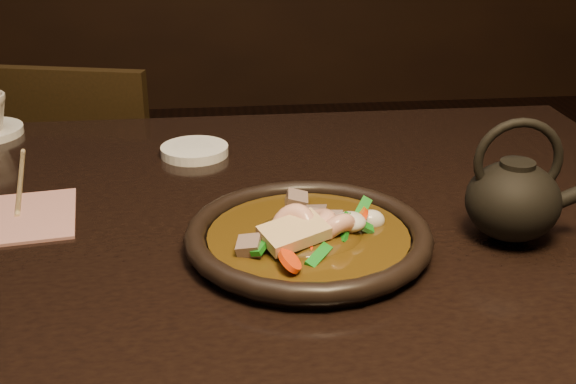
{
  "coord_description": "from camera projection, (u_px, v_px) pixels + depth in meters",
  "views": [
    {
      "loc": [
        0.17,
        -0.79,
        1.14
      ],
      "look_at": [
        0.26,
        -0.01,
        0.8
      ],
      "focal_mm": 45.0,
      "sensor_mm": 36.0,
      "label": 1
    }
  ],
  "objects": [
    {
      "name": "chair",
      "position": [
        93.0,
        222.0,
        1.59
      ],
      "size": [
        0.47,
        0.47,
        0.82
      ],
      "rotation": [
        0.0,
        0.0,
        2.9
      ],
      "color": "black",
      "rests_on": "floor"
    },
    {
      "name": "napkin",
      "position": [
        14.0,
        218.0,
        0.89
      ],
      "size": [
        0.17,
        0.17,
        0.0
      ],
      "primitive_type": "cube",
      "rotation": [
        0.0,
        0.0,
        0.15
      ],
      "color": "#B2746D",
      "rests_on": "table"
    },
    {
      "name": "plate",
      "position": [
        308.0,
        237.0,
        0.82
      ],
      "size": [
        0.28,
        0.28,
        0.03
      ],
      "color": "black",
      "rests_on": "table"
    },
    {
      "name": "teapot",
      "position": [
        514.0,
        197.0,
        0.82
      ],
      "size": [
        0.13,
        0.11,
        0.15
      ],
      "rotation": [
        0.0,
        0.0,
        -0.11
      ],
      "color": "black",
      "rests_on": "table"
    },
    {
      "name": "chopsticks",
      "position": [
        20.0,
        180.0,
        1.0
      ],
      "size": [
        0.05,
        0.24,
        0.01
      ],
      "rotation": [
        0.0,
        0.0,
        0.19
      ],
      "color": "tan",
      "rests_on": "table"
    },
    {
      "name": "table",
      "position": [
        78.0,
        290.0,
        0.89
      ],
      "size": [
        1.6,
        0.9,
        0.75
      ],
      "color": "black",
      "rests_on": "floor"
    },
    {
      "name": "stirfry",
      "position": [
        311.0,
        233.0,
        0.81
      ],
      "size": [
        0.18,
        0.2,
        0.06
      ],
      "color": "#3C280B",
      "rests_on": "plate"
    },
    {
      "name": "soy_dish",
      "position": [
        195.0,
        151.0,
        1.1
      ],
      "size": [
        0.1,
        0.1,
        0.01
      ],
      "primitive_type": "cylinder",
      "color": "white",
      "rests_on": "table"
    }
  ]
}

